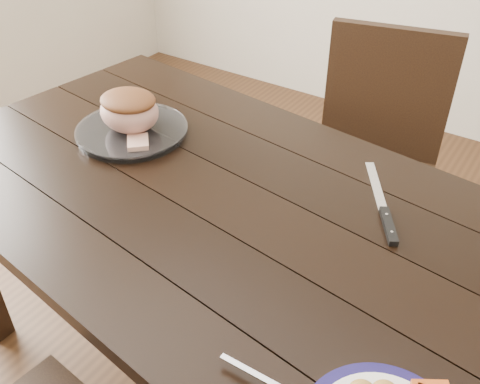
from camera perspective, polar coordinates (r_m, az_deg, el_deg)
The scene contains 7 objects.
ground at distance 1.83m, azimuth -1.84°, elevation -19.44°, with size 4.00×4.00×0.00m, color #472B16.
dining_table at distance 1.33m, azimuth -2.38°, elevation -3.39°, with size 1.70×1.09×0.75m.
chair_far at distance 1.91m, azimuth 14.07°, elevation 4.01°, with size 0.50×0.51×0.93m.
serving_platter at distance 1.54m, azimuth -11.43°, elevation 6.30°, with size 0.30×0.30×0.02m, color white.
roast_joint at distance 1.51m, azimuth -11.71°, elevation 8.39°, with size 0.17×0.15×0.11m, color tan.
cut_slice at distance 1.45m, azimuth -10.83°, elevation 5.17°, with size 0.07×0.06×0.02m, color tan.
carving_knife at distance 1.25m, azimuth 15.23°, elevation -2.37°, with size 0.19×0.28×0.01m.
Camera 1 is at (0.62, -0.82, 1.51)m, focal length 40.00 mm.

